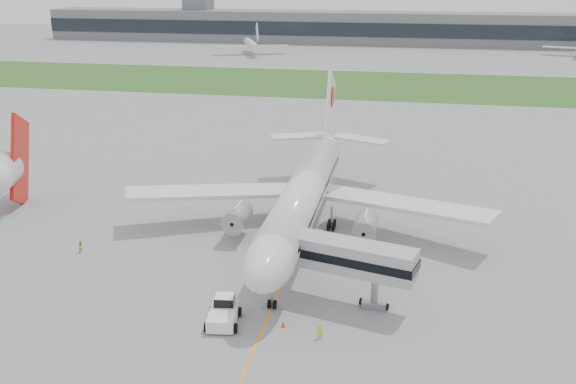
% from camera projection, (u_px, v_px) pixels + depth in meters
% --- Properties ---
extents(ground, '(600.00, 600.00, 0.00)m').
position_uv_depth(ground, '(298.00, 248.00, 78.78)').
color(ground, gray).
rests_on(ground, ground).
extents(apron_markings, '(70.00, 70.00, 0.04)m').
position_uv_depth(apron_markings, '(291.00, 266.00, 74.15)').
color(apron_markings, '#FF9D16').
rests_on(apron_markings, ground).
extents(grass_strip, '(600.00, 50.00, 0.02)m').
position_uv_depth(grass_strip, '(370.00, 84.00, 189.98)').
color(grass_strip, '#2C5C22').
rests_on(grass_strip, ground).
extents(terminal_building, '(320.00, 22.30, 14.00)m').
position_uv_depth(terminal_building, '(388.00, 28.00, 289.48)').
color(terminal_building, slate).
rests_on(terminal_building, ground).
extents(control_tower, '(12.00, 12.00, 56.00)m').
position_uv_depth(control_tower, '(200.00, 40.00, 310.01)').
color(control_tower, slate).
rests_on(control_tower, ground).
extents(airliner, '(48.13, 53.95, 17.88)m').
position_uv_depth(airliner, '(305.00, 192.00, 81.43)').
color(airliner, silver).
rests_on(airliner, ground).
extents(pushback_tug, '(3.62, 4.90, 2.35)m').
position_uv_depth(pushback_tug, '(224.00, 312.00, 62.04)').
color(pushback_tug, white).
rests_on(pushback_tug, ground).
extents(jet_bridge, '(15.52, 6.82, 7.09)m').
position_uv_depth(jet_bridge, '(336.00, 255.00, 64.43)').
color(jet_bridge, '#A9A9AC').
rests_on(jet_bridge, ground).
extents(safety_cone_left, '(0.36, 0.36, 0.49)m').
position_uv_depth(safety_cone_left, '(225.00, 332.00, 60.18)').
color(safety_cone_left, '#D7490B').
rests_on(safety_cone_left, ground).
extents(safety_cone_right, '(0.45, 0.45, 0.61)m').
position_uv_depth(safety_cone_right, '(283.00, 324.00, 61.38)').
color(safety_cone_right, '#D7490B').
rests_on(safety_cone_right, ground).
extents(ground_crew_near, '(0.64, 0.45, 1.66)m').
position_uv_depth(ground_crew_near, '(320.00, 331.00, 59.24)').
color(ground_crew_near, '#A2FF2A').
rests_on(ground_crew_near, ground).
extents(ground_crew_far, '(0.85, 0.93, 1.54)m').
position_uv_depth(ground_crew_far, '(81.00, 247.00, 77.33)').
color(ground_crew_far, '#A7D122').
rests_on(ground_crew_far, ground).
extents(distant_aircraft_left, '(36.71, 34.79, 11.18)m').
position_uv_depth(distant_aircraft_left, '(252.00, 54.00, 256.36)').
color(distant_aircraft_left, silver).
rests_on(distant_aircraft_left, ground).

